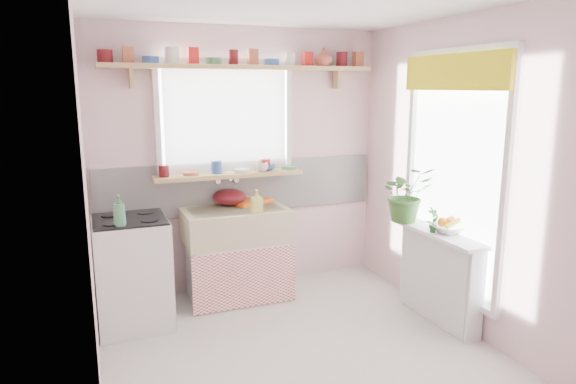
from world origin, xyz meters
name	(u,v)px	position (x,y,z in m)	size (l,w,h in m)	color
room	(338,154)	(0.66, 0.86, 1.37)	(3.20, 3.20, 3.20)	silver
sink_unit	(237,253)	(-0.15, 1.29, 0.43)	(0.95, 0.65, 1.11)	white
cooker	(133,272)	(-1.10, 1.05, 0.46)	(0.58, 0.58, 0.93)	white
radiator_ledge	(439,275)	(1.30, 0.20, 0.40)	(0.22, 0.95, 0.78)	white
windowsill	(230,175)	(-0.15, 1.48, 1.14)	(1.40, 0.22, 0.04)	tan
pine_shelf	(243,67)	(0.00, 1.47, 2.12)	(2.52, 0.24, 0.04)	tan
shelf_crockery	(243,59)	(0.00, 1.47, 2.20)	(2.47, 0.11, 0.12)	#590F14
sill_crockery	(224,167)	(-0.20, 1.48, 1.21)	(1.35, 0.11, 0.12)	#590F14
dish_tray	(249,201)	(0.04, 1.50, 0.87)	(0.37, 0.28, 0.04)	orange
colander	(229,197)	(-0.15, 1.50, 0.92)	(0.33, 0.33, 0.15)	#4F0D14
jade_plant	(406,194)	(1.21, 0.60, 1.02)	(0.45, 0.39, 0.50)	#376629
fruit_bowl	(448,229)	(1.33, 0.16, 0.81)	(0.26, 0.26, 0.06)	silver
herb_pot	(433,220)	(1.21, 0.21, 0.88)	(0.11, 0.08, 0.21)	#245C25
soap_bottle_sink	(257,201)	(-0.01, 1.10, 0.95)	(0.09, 0.10, 0.21)	#D6D05F
sill_cup	(262,167)	(0.15, 1.42, 1.21)	(0.12, 0.12, 0.09)	beige
sill_bowl	(266,167)	(0.22, 1.50, 1.19)	(0.18, 0.18, 0.06)	#30659E
shelf_vase	(324,57)	(0.77, 1.41, 2.22)	(0.16, 0.16, 0.17)	#A84333
cooker_bottle	(119,211)	(-1.18, 0.83, 1.04)	(0.09, 0.09, 0.24)	#408154
fruit	(449,222)	(1.34, 0.17, 0.87)	(0.20, 0.14, 0.10)	orange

